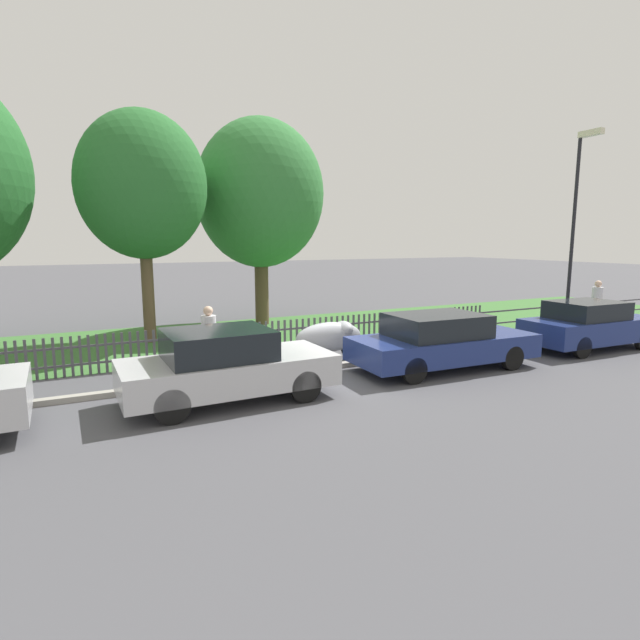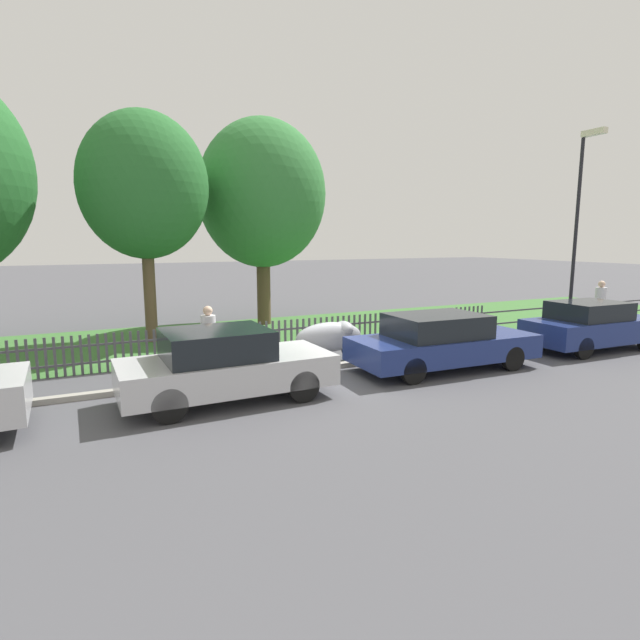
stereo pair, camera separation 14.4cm
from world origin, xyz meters
name	(u,v)px [view 1 (the left image)]	position (x,y,z in m)	size (l,w,h in m)	color
ground_plane	(315,372)	(0.00, 0.00, 0.00)	(120.00, 120.00, 0.00)	#4C4C51
kerb_stone	(313,369)	(0.00, 0.10, 0.06)	(38.22, 0.20, 0.12)	#9E998E
grass_strip	(247,335)	(0.00, 5.15, 0.01)	(38.22, 6.12, 0.01)	#3D7033
park_fence	(282,337)	(0.00, 2.10, 0.47)	(38.22, 0.05, 0.93)	#4C4C51
parked_car_black_saloon	(226,365)	(-2.44, -1.15, 0.71)	(4.06, 1.81, 1.40)	#BCBCC1
parked_car_navy_estate	(441,341)	(2.86, -1.05, 0.68)	(4.58, 1.94, 1.34)	navy
parked_car_red_compact	(589,325)	(8.06, -1.16, 0.69)	(4.03, 1.75, 1.37)	navy
covered_motorcycle	(331,337)	(0.80, 0.76, 0.63)	(2.00, 0.70, 1.02)	black
tree_behind_motorcycle	(142,186)	(-2.97, 5.40, 4.62)	(3.70, 3.70, 6.77)	brown
tree_mid_park	(260,194)	(1.20, 6.98, 4.67)	(4.53, 4.53, 7.30)	brown
pedestrian_near_fence	(209,337)	(-2.33, 0.63, 0.92)	(0.39, 0.39, 1.63)	#7F6B51
pedestrian_by_lamp	(597,302)	(11.03, 0.71, 0.97)	(0.43, 0.43, 1.71)	#7F6B51
street_lamp	(577,212)	(9.48, 0.57, 3.95)	(0.20, 0.79, 6.38)	black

